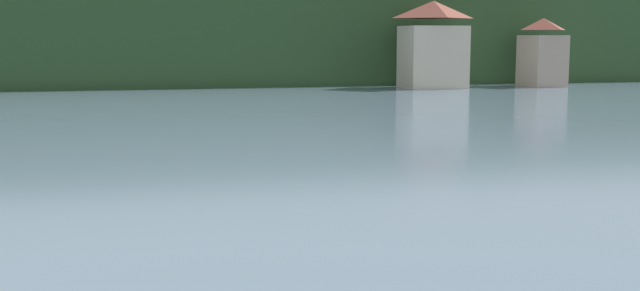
# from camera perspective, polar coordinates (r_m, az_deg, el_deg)

# --- Properties ---
(wooded_hillside) EXTENTS (352.00, 66.74, 28.13)m
(wooded_hillside) POSITION_cam_1_polar(r_m,az_deg,el_deg) (129.55, -12.10, 7.37)
(wooded_hillside) COLOR #264223
(wooded_hillside) RESTS_ON ground_plane
(shore_building_westcentral) EXTENTS (7.17, 6.00, 10.03)m
(shore_building_westcentral) POSITION_cam_1_polar(r_m,az_deg,el_deg) (92.64, 8.19, 7.16)
(shore_building_westcentral) COLOR #BCB29E
(shore_building_westcentral) RESTS_ON ground_plane
(shore_building_central) EXTENTS (4.26, 5.64, 8.13)m
(shore_building_central) POSITION_cam_1_polar(r_m,az_deg,el_deg) (98.58, 15.82, 6.45)
(shore_building_central) COLOR gray
(shore_building_central) RESTS_ON ground_plane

